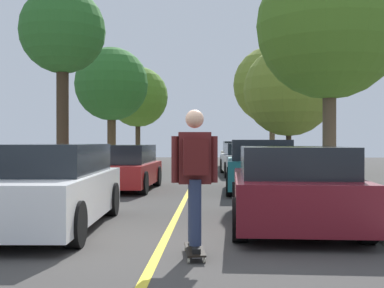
% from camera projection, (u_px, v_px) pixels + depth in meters
% --- Properties ---
extents(ground, '(80.00, 80.00, 0.00)m').
position_uv_depth(ground, '(160.00, 250.00, 6.82)').
color(ground, '#3D3A38').
extents(center_line, '(0.12, 39.20, 0.01)m').
position_uv_depth(center_line, '(180.00, 210.00, 10.82)').
color(center_line, gold).
rests_on(center_line, ground).
extents(parked_car_left_nearest, '(1.98, 4.49, 1.39)m').
position_uv_depth(parked_car_left_nearest, '(48.00, 187.00, 8.50)').
color(parked_car_left_nearest, white).
rests_on(parked_car_left_nearest, ground).
extents(parked_car_left_near, '(2.06, 4.22, 1.34)m').
position_uv_depth(parked_car_left_near, '(122.00, 167.00, 15.31)').
color(parked_car_left_near, maroon).
rests_on(parked_car_left_near, ground).
extents(parked_car_right_nearest, '(2.12, 4.29, 1.35)m').
position_uv_depth(parked_car_right_nearest, '(291.00, 187.00, 8.64)').
color(parked_car_right_nearest, maroon).
rests_on(parked_car_right_nearest, ground).
extents(parked_car_right_near, '(2.00, 4.24, 1.48)m').
position_uv_depth(parked_car_right_near, '(259.00, 166.00, 14.68)').
color(parked_car_right_near, '#196066').
rests_on(parked_car_right_near, ground).
extents(parked_car_right_far, '(2.05, 4.74, 1.37)m').
position_uv_depth(parked_car_right_far, '(244.00, 160.00, 21.91)').
color(parked_car_right_far, '#B7B7BC').
rests_on(parked_car_right_far, ground).
extents(parked_car_right_farthest, '(1.86, 4.31, 1.45)m').
position_uv_depth(parked_car_right_farthest, '(237.00, 155.00, 28.49)').
color(parked_car_right_farthest, '#BCAD89').
rests_on(parked_car_right_farthest, ground).
extents(street_tree_left_nearest, '(2.82, 2.82, 6.38)m').
position_uv_depth(street_tree_left_nearest, '(62.00, 33.00, 16.90)').
color(street_tree_left_nearest, '#3D2D1E').
rests_on(street_tree_left_nearest, sidewalk_left).
extents(street_tree_left_near, '(3.58, 3.58, 5.90)m').
position_uv_depth(street_tree_left_near, '(112.00, 85.00, 25.03)').
color(street_tree_left_near, '#4C3823').
rests_on(street_tree_left_near, sidewalk_left).
extents(street_tree_left_far, '(3.96, 3.96, 6.23)m').
position_uv_depth(street_tree_left_far, '(138.00, 97.00, 33.73)').
color(street_tree_left_far, '#3D2D1E').
rests_on(street_tree_left_far, sidewalk_left).
extents(street_tree_right_nearest, '(4.48, 4.48, 7.09)m').
position_uv_depth(street_tree_right_nearest, '(329.00, 27.00, 15.74)').
color(street_tree_right_nearest, brown).
rests_on(street_tree_right_nearest, sidewalk_right).
extents(street_tree_right_near, '(4.30, 4.30, 5.85)m').
position_uv_depth(street_tree_right_near, '(289.00, 91.00, 24.28)').
color(street_tree_right_near, '#3D2D1E').
rests_on(street_tree_right_near, sidewalk_right).
extents(street_tree_right_far, '(4.72, 4.72, 7.10)m').
position_uv_depth(street_tree_right_far, '(272.00, 85.00, 31.13)').
color(street_tree_right_far, brown).
rests_on(street_tree_right_far, sidewalk_right).
extents(skateboard, '(0.31, 0.86, 0.10)m').
position_uv_depth(skateboard, '(195.00, 250.00, 6.41)').
color(skateboard, black).
rests_on(skateboard, ground).
extents(skateboarder, '(0.59, 0.71, 1.73)m').
position_uv_depth(skateboarder, '(195.00, 170.00, 6.37)').
color(skateboarder, black).
rests_on(skateboarder, skateboard).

